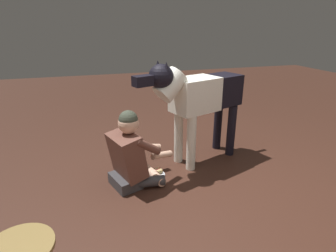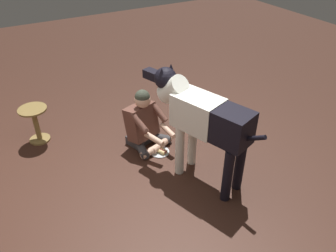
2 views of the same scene
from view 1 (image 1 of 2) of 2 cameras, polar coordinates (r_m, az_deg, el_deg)
name	(u,v)px [view 1 (image 1 of 2)]	position (r m, az deg, el deg)	size (l,w,h in m)	color
ground_plane	(210,188)	(2.96, 8.82, -12.72)	(14.42, 14.42, 0.00)	#3A2017
person_sitting_on_floor	(131,155)	(2.87, -7.63, -6.03)	(0.71, 0.60, 0.82)	#38363A
large_dog	(199,97)	(3.19, 6.52, 5.98)	(1.54, 0.66, 1.26)	white
hot_dog_on_plate	(154,174)	(3.14, -3.00, -9.87)	(0.26, 0.26, 0.06)	silver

